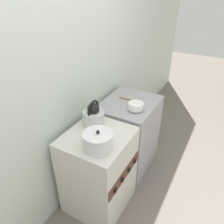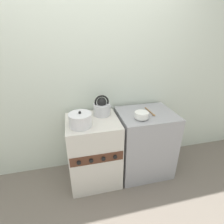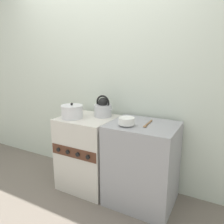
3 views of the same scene
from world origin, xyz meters
TOP-DOWN VIEW (x-y plane):
  - ground_plane at (0.00, 0.00)m, footprint 12.00×12.00m
  - wall_back at (0.00, 0.63)m, footprint 7.00×0.06m
  - stove at (-0.00, 0.27)m, footprint 0.59×0.56m
  - counter at (0.65, 0.28)m, footprint 0.66×0.56m
  - kettle at (0.13, 0.39)m, footprint 0.24×0.20m
  - cooking_pot at (-0.13, 0.17)m, footprint 0.24×0.24m
  - enamel_bowl at (0.53, 0.15)m, footprint 0.15×0.15m
  - wooden_spoon at (0.70, 0.27)m, footprint 0.04×0.25m

SIDE VIEW (x-z plane):
  - ground_plane at x=0.00m, z-range 0.00..0.00m
  - stove at x=0.00m, z-range 0.00..0.83m
  - counter at x=0.65m, z-range 0.00..0.85m
  - wooden_spoon at x=0.70m, z-range 0.85..0.86m
  - enamel_bowl at x=0.53m, z-range 0.85..0.93m
  - cooking_pot at x=-0.13m, z-range 0.82..0.99m
  - kettle at x=0.13m, z-range 0.80..1.05m
  - wall_back at x=0.00m, z-range 0.00..2.50m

